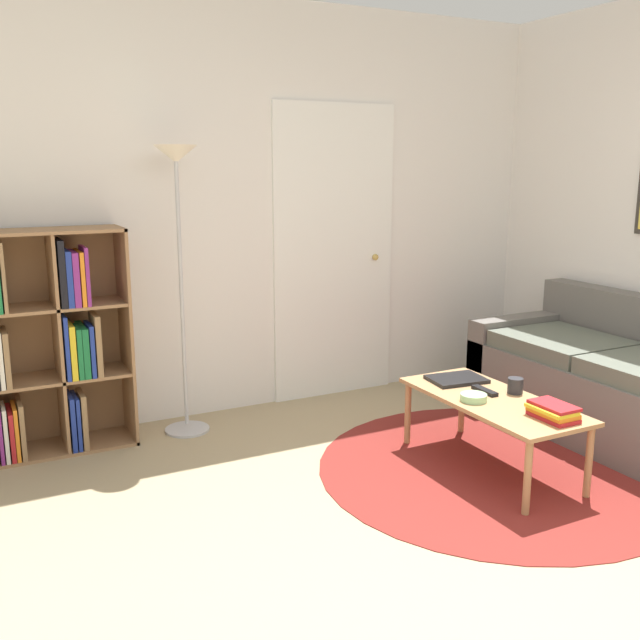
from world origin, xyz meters
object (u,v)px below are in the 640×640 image
(bookshelf, at_px, (15,346))
(laptop, at_px, (457,379))
(couch, at_px, (623,387))
(bowl, at_px, (474,397))
(coffee_table, at_px, (492,405))
(floor_lamp, at_px, (178,210))
(cup, at_px, (515,386))

(bookshelf, height_order, laptop, bookshelf)
(couch, bearing_deg, bowl, -178.67)
(coffee_table, bearing_deg, floor_lamp, 135.21)
(floor_lamp, relative_size, coffee_table, 1.61)
(floor_lamp, height_order, cup, floor_lamp)
(floor_lamp, xyz_separation_m, laptop, (1.31, -0.94, -0.94))
(bookshelf, distance_m, laptop, 2.45)
(couch, bearing_deg, bookshelf, 158.09)
(floor_lamp, xyz_separation_m, coffee_table, (1.28, -1.27, -0.99))
(laptop, bearing_deg, coffee_table, -94.03)
(floor_lamp, bearing_deg, laptop, -35.75)
(couch, height_order, bowl, couch)
(bowl, bearing_deg, couch, 1.33)
(floor_lamp, distance_m, bowl, 1.95)
(couch, distance_m, laptop, 1.07)
(coffee_table, distance_m, cup, 0.18)
(bookshelf, xyz_separation_m, bowl, (2.08, -1.33, -0.21))
(coffee_table, bearing_deg, cup, 3.48)
(laptop, bearing_deg, bowl, -113.47)
(bookshelf, height_order, coffee_table, bookshelf)
(floor_lamp, relative_size, bowl, 12.28)
(bowl, xyz_separation_m, cup, (0.28, -0.00, 0.02))
(coffee_table, relative_size, laptop, 3.21)
(bookshelf, xyz_separation_m, laptop, (2.22, -1.01, -0.22))
(bookshelf, height_order, couch, bookshelf)
(laptop, xyz_separation_m, cup, (0.14, -0.32, 0.03))
(cup, bearing_deg, couch, 1.85)
(laptop, height_order, cup, cup)
(floor_lamp, bearing_deg, bowl, -47.24)
(couch, height_order, coffee_table, couch)
(floor_lamp, bearing_deg, coffee_table, -44.79)
(bookshelf, height_order, bowl, bookshelf)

